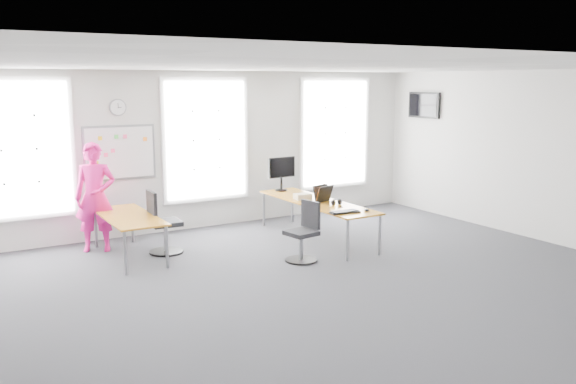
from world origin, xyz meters
TOP-DOWN VIEW (x-y plane):
  - floor at (0.00, 0.00)m, footprint 10.00×10.00m
  - ceiling at (0.00, 0.00)m, footprint 10.00×10.00m
  - wall_back at (0.00, 4.00)m, footprint 10.00×0.00m
  - wall_front at (0.00, -4.00)m, footprint 10.00×0.00m
  - wall_right at (5.00, 0.00)m, footprint 0.00×10.00m
  - window_left at (-3.00, 3.97)m, footprint 1.60×0.06m
  - window_mid at (0.30, 3.97)m, footprint 1.60×0.06m
  - window_right at (3.30, 3.97)m, footprint 1.60×0.06m
  - desk_right at (1.59, 2.06)m, footprint 0.77×2.88m
  - desk_left at (-1.63, 2.66)m, footprint 0.75×1.89m
  - chair_right at (0.69, 1.06)m, footprint 0.50×0.50m
  - chair_left at (-1.10, 2.60)m, footprint 0.56×0.56m
  - person at (-1.97, 3.32)m, footprint 0.78×0.66m
  - whiteboard at (-1.35, 3.97)m, footprint 1.20×0.03m
  - wall_clock at (-1.35, 3.97)m, footprint 0.30×0.04m
  - tv at (4.95, 3.00)m, footprint 0.06×0.90m
  - keyboard at (1.43, 0.99)m, footprint 0.51×0.25m
  - mouse at (1.81, 0.91)m, footprint 0.08×0.12m
  - lens_cap at (1.65, 1.40)m, footprint 0.08×0.08m
  - headphones at (1.70, 1.61)m, footprint 0.17×0.09m
  - laptop_sleeve at (1.62, 1.92)m, footprint 0.39×0.30m
  - paper_stack at (1.47, 2.34)m, footprint 0.30×0.24m
  - monitor at (1.58, 3.28)m, footprint 0.59×0.24m

SIDE VIEW (x-z plane):
  - floor at x=0.00m, z-range 0.00..0.00m
  - chair_right at x=0.69m, z-range -0.06..0.89m
  - chair_left at x=-1.10m, z-range -0.06..0.99m
  - desk_left at x=-1.63m, z-range 0.29..0.97m
  - desk_right at x=1.59m, z-range 0.30..1.00m
  - lens_cap at x=1.65m, z-range 0.70..0.71m
  - keyboard at x=1.43m, z-range 0.70..0.72m
  - mouse at x=1.81m, z-range 0.70..0.74m
  - headphones at x=1.70m, z-range 0.70..0.80m
  - paper_stack at x=1.47m, z-range 0.70..0.80m
  - laptop_sleeve at x=1.62m, z-range 0.70..1.00m
  - person at x=-1.97m, z-range 0.00..1.82m
  - monitor at x=1.58m, z-range 0.77..1.42m
  - wall_back at x=0.00m, z-range -3.50..6.50m
  - wall_front at x=0.00m, z-range -3.50..6.50m
  - wall_right at x=5.00m, z-range -3.50..6.50m
  - whiteboard at x=-1.35m, z-range 1.10..2.00m
  - window_left at x=-3.00m, z-range 0.60..2.80m
  - window_mid at x=0.30m, z-range 0.60..2.80m
  - window_right at x=3.30m, z-range 0.60..2.80m
  - tv at x=4.95m, z-range 2.02..2.57m
  - wall_clock at x=-1.35m, z-range 2.20..2.50m
  - ceiling at x=0.00m, z-range 3.00..3.00m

